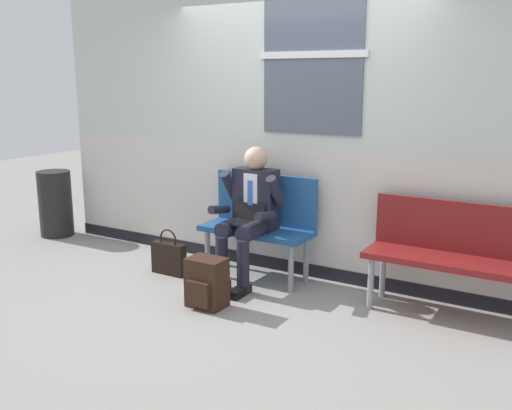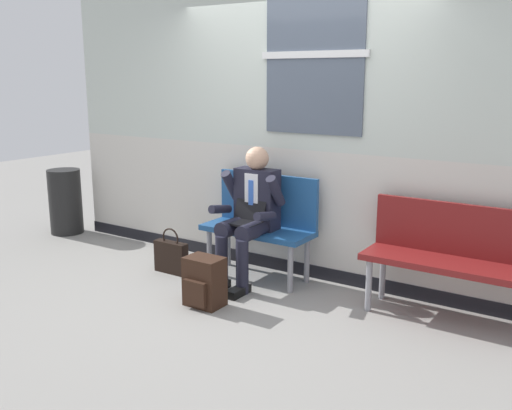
{
  "view_description": "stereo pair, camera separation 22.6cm",
  "coord_description": "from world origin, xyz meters",
  "px_view_note": "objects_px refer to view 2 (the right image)",
  "views": [
    {
      "loc": [
        2.35,
        -4.03,
        1.84
      ],
      "look_at": [
        -0.12,
        0.12,
        0.75
      ],
      "focal_mm": 40.02,
      "sensor_mm": 36.0,
      "label": 1
    },
    {
      "loc": [
        2.55,
        -3.91,
        1.84
      ],
      "look_at": [
        -0.12,
        0.12,
        0.75
      ],
      "focal_mm": 40.02,
      "sensor_mm": 36.0,
      "label": 2
    }
  ],
  "objects_px": {
    "bench_empty": "(453,252)",
    "person_seated": "(249,212)",
    "handbag": "(171,256)",
    "trash_bin": "(65,201)",
    "backpack": "(204,282)",
    "bench_with_person": "(262,219)"
  },
  "relations": [
    {
      "from": "bench_empty",
      "to": "backpack",
      "type": "bearing_deg",
      "value": -153.47
    },
    {
      "from": "bench_with_person",
      "to": "handbag",
      "type": "height_order",
      "value": "bench_with_person"
    },
    {
      "from": "bench_with_person",
      "to": "handbag",
      "type": "relative_size",
      "value": 2.36
    },
    {
      "from": "bench_with_person",
      "to": "trash_bin",
      "type": "bearing_deg",
      "value": -179.43
    },
    {
      "from": "person_seated",
      "to": "bench_with_person",
      "type": "bearing_deg",
      "value": 90.0
    },
    {
      "from": "bench_with_person",
      "to": "trash_bin",
      "type": "height_order",
      "value": "bench_with_person"
    },
    {
      "from": "person_seated",
      "to": "handbag",
      "type": "distance_m",
      "value": 0.93
    },
    {
      "from": "bench_with_person",
      "to": "handbag",
      "type": "bearing_deg",
      "value": -151.12
    },
    {
      "from": "backpack",
      "to": "bench_empty",
      "type": "bearing_deg",
      "value": 26.53
    },
    {
      "from": "bench_empty",
      "to": "person_seated",
      "type": "xyz_separation_m",
      "value": [
        -1.74,
        -0.2,
        0.13
      ]
    },
    {
      "from": "backpack",
      "to": "bench_with_person",
      "type": "bearing_deg",
      "value": 90.29
    },
    {
      "from": "backpack",
      "to": "trash_bin",
      "type": "relative_size",
      "value": 0.53
    },
    {
      "from": "handbag",
      "to": "backpack",
      "type": "bearing_deg",
      "value": -30.67
    },
    {
      "from": "bench_with_person",
      "to": "person_seated",
      "type": "relative_size",
      "value": 0.85
    },
    {
      "from": "handbag",
      "to": "bench_with_person",
      "type": "bearing_deg",
      "value": 28.88
    },
    {
      "from": "bench_with_person",
      "to": "person_seated",
      "type": "bearing_deg",
      "value": -90.0
    },
    {
      "from": "person_seated",
      "to": "trash_bin",
      "type": "xyz_separation_m",
      "value": [
        -2.77,
        0.18,
        -0.27
      ]
    },
    {
      "from": "backpack",
      "to": "handbag",
      "type": "bearing_deg",
      "value": 149.33
    },
    {
      "from": "bench_empty",
      "to": "handbag",
      "type": "xyz_separation_m",
      "value": [
        -2.5,
        -0.41,
        -0.37
      ]
    },
    {
      "from": "bench_empty",
      "to": "person_seated",
      "type": "height_order",
      "value": "person_seated"
    },
    {
      "from": "bench_with_person",
      "to": "bench_empty",
      "type": "relative_size",
      "value": 0.8
    },
    {
      "from": "handbag",
      "to": "trash_bin",
      "type": "height_order",
      "value": "trash_bin"
    }
  ]
}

